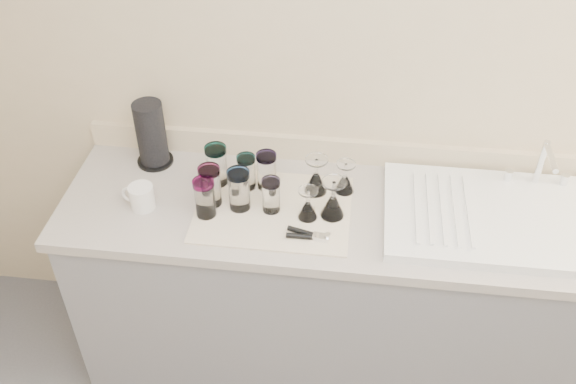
# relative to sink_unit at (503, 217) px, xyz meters

# --- Properties ---
(counter_unit) EXTENTS (2.06, 0.62, 0.90)m
(counter_unit) POSITION_rel_sink_unit_xyz_m (-0.55, -0.00, -0.47)
(counter_unit) COLOR slate
(counter_unit) RESTS_ON ground
(sink_unit) EXTENTS (0.82, 0.50, 0.22)m
(sink_unit) POSITION_rel_sink_unit_xyz_m (0.00, 0.00, 0.00)
(sink_unit) COLOR white
(sink_unit) RESTS_ON counter_unit
(dish_towel) EXTENTS (0.55, 0.42, 0.01)m
(dish_towel) POSITION_rel_sink_unit_xyz_m (-0.81, -0.04, -0.02)
(dish_towel) COLOR white
(dish_towel) RESTS_ON counter_unit
(tumbler_teal) EXTENTS (0.08, 0.08, 0.16)m
(tumbler_teal) POSITION_rel_sink_unit_xyz_m (-1.03, 0.08, 0.07)
(tumbler_teal) COLOR white
(tumbler_teal) RESTS_ON dish_towel
(tumbler_cyan) EXTENTS (0.07, 0.07, 0.14)m
(tumbler_cyan) POSITION_rel_sink_unit_xyz_m (-0.92, 0.07, 0.06)
(tumbler_cyan) COLOR white
(tumbler_cyan) RESTS_ON dish_towel
(tumbler_purple) EXTENTS (0.07, 0.07, 0.15)m
(tumbler_purple) POSITION_rel_sink_unit_xyz_m (-0.85, 0.08, 0.06)
(tumbler_purple) COLOR white
(tumbler_purple) RESTS_ON dish_towel
(tumbler_magenta) EXTENTS (0.08, 0.08, 0.16)m
(tumbler_magenta) POSITION_rel_sink_unit_xyz_m (-1.03, -0.04, 0.07)
(tumbler_magenta) COLOR white
(tumbler_magenta) RESTS_ON dish_towel
(tumbler_blue) EXTENTS (0.08, 0.08, 0.16)m
(tumbler_blue) POSITION_rel_sink_unit_xyz_m (-0.92, -0.05, 0.07)
(tumbler_blue) COLOR white
(tumbler_blue) RESTS_ON dish_towel
(tumbler_lavender) EXTENTS (0.07, 0.07, 0.13)m
(tumbler_lavender) POSITION_rel_sink_unit_xyz_m (-0.81, -0.05, 0.06)
(tumbler_lavender) COLOR white
(tumbler_lavender) RESTS_ON dish_towel
(tumbler_extra) EXTENTS (0.08, 0.08, 0.15)m
(tumbler_extra) POSITION_rel_sink_unit_xyz_m (-1.04, -0.10, 0.06)
(tumbler_extra) COLOR white
(tumbler_extra) RESTS_ON dish_towel
(goblet_back_left) EXTENTS (0.08, 0.08, 0.15)m
(goblet_back_left) POSITION_rel_sink_unit_xyz_m (-0.66, 0.08, 0.04)
(goblet_back_left) COLOR white
(goblet_back_left) RESTS_ON dish_towel
(goblet_back_right) EXTENTS (0.07, 0.07, 0.12)m
(goblet_back_right) POSITION_rel_sink_unit_xyz_m (-0.56, 0.09, 0.03)
(goblet_back_right) COLOR white
(goblet_back_right) RESTS_ON dish_towel
(goblet_front_left) EXTENTS (0.07, 0.07, 0.12)m
(goblet_front_left) POSITION_rel_sink_unit_xyz_m (-0.68, -0.07, 0.03)
(goblet_front_left) COLOR white
(goblet_front_left) RESTS_ON dish_towel
(goblet_front_right) EXTENTS (0.08, 0.08, 0.15)m
(goblet_front_right) POSITION_rel_sink_unit_xyz_m (-0.59, -0.05, 0.04)
(goblet_front_right) COLOR white
(goblet_front_right) RESTS_ON dish_towel
(can_opener) EXTENTS (0.15, 0.06, 0.02)m
(can_opener) POSITION_rel_sink_unit_xyz_m (-0.67, -0.17, -0.00)
(can_opener) COLOR silver
(can_opener) RESTS_ON dish_towel
(white_mug) EXTENTS (0.13, 0.10, 0.09)m
(white_mug) POSITION_rel_sink_unit_xyz_m (-1.28, -0.08, 0.03)
(white_mug) COLOR white
(white_mug) RESTS_ON counter_unit
(paper_towel_roll) EXTENTS (0.14, 0.14, 0.26)m
(paper_towel_roll) POSITION_rel_sink_unit_xyz_m (-1.30, 0.19, 0.11)
(paper_towel_roll) COLOR black
(paper_towel_roll) RESTS_ON counter_unit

